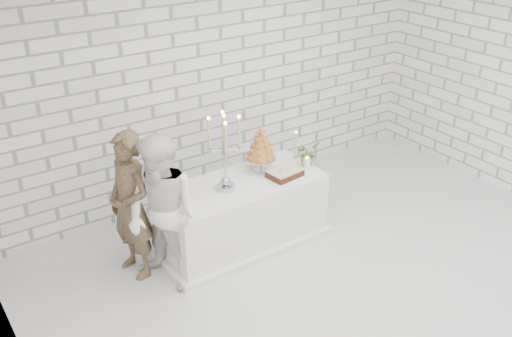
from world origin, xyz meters
The scene contains 12 objects.
ground centered at (0.00, 0.00, 0.00)m, with size 6.00×5.00×0.01m, color silver.
wall_back centered at (0.00, 2.50, 1.50)m, with size 6.00×0.01×3.00m, color white.
wall_left centered at (-3.00, 0.00, 1.50)m, with size 0.01×5.00×3.00m, color white.
cake_table centered at (-0.51, 1.31, 0.38)m, with size 1.80×0.80×0.75m, color white.
groom centered at (-1.70, 1.48, 0.78)m, with size 0.57×0.37×1.56m, color #3A2A1A.
bride centered at (-1.53, 1.13, 0.80)m, with size 0.78×0.60×1.60m, color white.
candelabra centered at (-0.72, 1.28, 1.17)m, with size 0.34×0.34×0.85m, color #A6A6B1, non-canonical shape.
croquembouche centered at (-0.18, 1.42, 1.01)m, with size 0.34×0.34×0.52m, color #95501F, non-canonical shape.
chocolate_cake centered at (-0.04, 1.16, 0.79)m, with size 0.36×0.25×0.08m, color black.
pillar_candle centered at (0.29, 1.19, 0.81)m, with size 0.08×0.08×0.12m, color white.
extra_taper centered at (0.33, 1.46, 0.91)m, with size 0.06×0.06×0.32m, color #BDB588.
flowers centered at (0.34, 1.24, 0.89)m, with size 0.25×0.22×0.28m, color #34612A.
Camera 1 is at (-3.46, -3.23, 3.67)m, focal length 40.48 mm.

